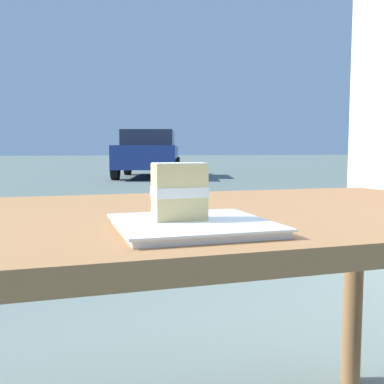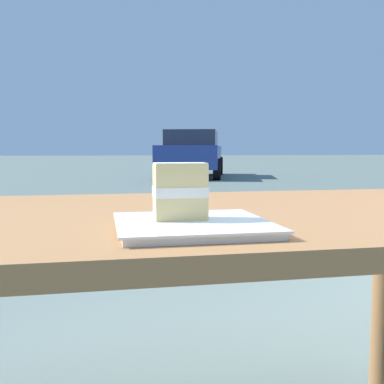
{
  "view_description": "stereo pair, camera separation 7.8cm",
  "coord_description": "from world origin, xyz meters",
  "px_view_note": "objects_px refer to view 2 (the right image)",
  "views": [
    {
      "loc": [
        0.3,
        0.99,
        0.86
      ],
      "look_at": [
        0.08,
        0.25,
        0.79
      ],
      "focal_mm": 42.1,
      "sensor_mm": 36.0,
      "label": 1
    },
    {
      "loc": [
        0.23,
        1.01,
        0.86
      ],
      "look_at": [
        0.08,
        0.25,
        0.79
      ],
      "focal_mm": 42.1,
      "sensor_mm": 36.0,
      "label": 2
    }
  ],
  "objects_px": {
    "dessert_fork": "(165,211)",
    "patio_table": "(203,249)",
    "cake_slice": "(180,191)",
    "dessert_plate": "(192,225)",
    "parked_car_near": "(192,153)"
  },
  "relations": [
    {
      "from": "patio_table",
      "to": "dessert_fork",
      "type": "distance_m",
      "value": 0.13
    },
    {
      "from": "parked_car_near",
      "to": "dessert_plate",
      "type": "bearing_deg",
      "value": 78.7
    },
    {
      "from": "dessert_plate",
      "to": "parked_car_near",
      "type": "distance_m",
      "value": 14.05
    },
    {
      "from": "cake_slice",
      "to": "dessert_fork",
      "type": "distance_m",
      "value": 0.22
    },
    {
      "from": "patio_table",
      "to": "parked_car_near",
      "type": "relative_size",
      "value": 0.34
    },
    {
      "from": "dessert_plate",
      "to": "dessert_fork",
      "type": "relative_size",
      "value": 1.56
    },
    {
      "from": "patio_table",
      "to": "dessert_plate",
      "type": "xyz_separation_m",
      "value": [
        0.08,
        0.25,
        0.1
      ]
    },
    {
      "from": "cake_slice",
      "to": "dessert_plate",
      "type": "bearing_deg",
      "value": 133.22
    },
    {
      "from": "cake_slice",
      "to": "dessert_fork",
      "type": "relative_size",
      "value": 0.59
    },
    {
      "from": "dessert_fork",
      "to": "parked_car_near",
      "type": "height_order",
      "value": "parked_car_near"
    },
    {
      "from": "patio_table",
      "to": "dessert_plate",
      "type": "bearing_deg",
      "value": 72.92
    },
    {
      "from": "dessert_plate",
      "to": "cake_slice",
      "type": "distance_m",
      "value": 0.06
    },
    {
      "from": "dessert_fork",
      "to": "cake_slice",
      "type": "bearing_deg",
      "value": 89.5
    },
    {
      "from": "dessert_plate",
      "to": "cake_slice",
      "type": "bearing_deg",
      "value": -46.78
    },
    {
      "from": "dessert_fork",
      "to": "patio_table",
      "type": "bearing_deg",
      "value": -166.05
    }
  ]
}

